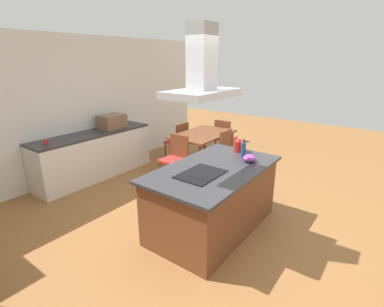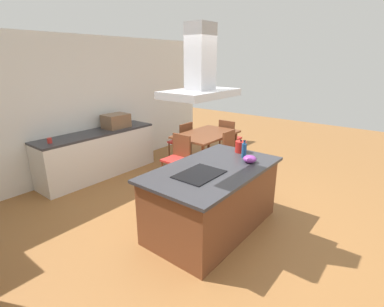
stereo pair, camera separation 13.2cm
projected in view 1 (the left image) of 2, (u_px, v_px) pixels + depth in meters
name	position (u px, v px, depth m)	size (l,w,h in m)	color
ground	(139.00, 197.00, 4.91)	(16.00, 16.00, 0.00)	#936033
wall_back	(71.00, 109.00, 5.47)	(7.20, 0.10, 2.70)	white
kitchen_island	(213.00, 198.00, 3.92)	(1.94, 1.12, 0.90)	brown
cooktop	(201.00, 174.00, 3.54)	(0.60, 0.44, 0.01)	black
tea_kettle	(240.00, 146.00, 4.39)	(0.22, 0.17, 0.20)	#B21E19
olive_oil_bottle	(243.00, 150.00, 4.16)	(0.07, 0.07, 0.26)	navy
mixing_bowl	(250.00, 158.00, 3.97)	(0.18, 0.18, 0.10)	purple
back_counter	(95.00, 155.00, 5.67)	(2.40, 0.62, 0.90)	silver
countertop_microwave	(112.00, 122.00, 5.85)	(0.50, 0.38, 0.28)	brown
coffee_mug_red	(45.00, 142.00, 4.77)	(0.08, 0.08, 0.09)	red
dining_table	(203.00, 137.00, 6.13)	(1.40, 0.90, 0.75)	brown
chair_facing_island	(230.00, 150.00, 5.80)	(0.42, 0.42, 0.89)	red
chair_at_left_end	(176.00, 155.00, 5.48)	(0.42, 0.42, 0.89)	red
chair_facing_back_wall	(179.00, 139.00, 6.55)	(0.42, 0.42, 0.89)	red
chair_at_right_end	(224.00, 135.00, 6.88)	(0.42, 0.42, 0.89)	red
range_hood	(202.00, 74.00, 3.17)	(0.90, 0.55, 0.78)	#ADADB2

